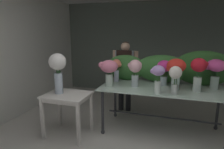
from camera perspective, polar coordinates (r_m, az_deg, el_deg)
ground_plane at (r=4.31m, az=8.04°, el=-12.63°), size 8.43×8.43×0.00m
wall_back at (r=5.84m, az=11.57°, el=7.11°), size 5.26×0.12×2.62m
wall_left at (r=5.07m, az=-22.42°, el=5.69°), size 0.12×3.95×2.62m
display_table_glass at (r=3.66m, az=14.18°, el=-5.33°), size 2.17×0.98×0.84m
side_table_white at (r=3.54m, az=-12.64°, el=-7.03°), size 0.75×0.61×0.76m
florist at (r=4.48m, az=3.72°, el=1.48°), size 0.58×0.24×1.59m
foliage_backdrop at (r=3.92m, az=15.65°, el=1.71°), size 2.36×0.32×0.63m
vase_coral_anemones at (r=3.88m, az=1.32°, el=1.88°), size 0.20×0.17×0.44m
vase_blush_snapdragons at (r=3.53m, az=6.60°, el=1.33°), size 0.26×0.23×0.49m
vase_magenta_carnations at (r=3.73m, az=14.60°, el=1.46°), size 0.26×0.26×0.46m
vase_lilac_freesia at (r=3.18m, az=12.98°, el=-0.26°), size 0.22×0.20×0.46m
vase_scarlet_dahlias at (r=3.52m, az=17.77°, el=1.42°), size 0.32×0.31×0.52m
vase_fuchsia_peonies at (r=3.77m, az=27.39°, el=1.25°), size 0.33×0.30×0.52m
vase_crimson_tulips at (r=3.50m, az=23.42°, el=1.07°), size 0.27×0.25×0.55m
vase_ivory_roses at (r=3.23m, az=17.59°, el=-0.45°), size 0.20×0.20×0.45m
vase_rosy_hydrangea at (r=3.54m, az=-0.90°, el=1.56°), size 0.34×0.31×0.47m
vase_white_roses_tall at (r=3.48m, az=-15.16°, el=1.72°), size 0.29×0.29×0.69m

